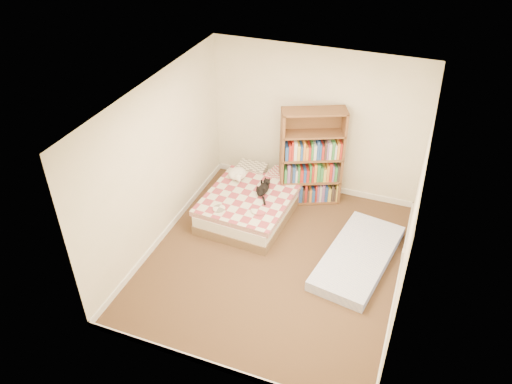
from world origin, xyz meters
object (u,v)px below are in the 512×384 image
(bed, at_px, (252,201))
(floor_mattress, at_px, (358,257))
(bookshelf, at_px, (311,169))
(white_dog, at_px, (238,174))
(black_cat, at_px, (264,188))

(bed, distance_m, floor_mattress, 1.93)
(bookshelf, bearing_deg, floor_mattress, -73.26)
(white_dog, bearing_deg, floor_mattress, -6.91)
(bed, bearing_deg, black_cat, 17.77)
(bed, relative_size, white_dog, 4.74)
(bed, xyz_separation_m, floor_mattress, (1.84, -0.57, -0.13))
(floor_mattress, xyz_separation_m, white_dog, (-2.20, 0.83, 0.42))
(bookshelf, distance_m, black_cat, 0.88)
(white_dog, bearing_deg, black_cat, -8.21)
(bed, bearing_deg, white_dog, 147.11)
(bookshelf, xyz_separation_m, floor_mattress, (1.08, -1.25, -0.51))
(bookshelf, height_order, white_dog, bookshelf)
(black_cat, bearing_deg, bookshelf, 45.11)
(bed, xyz_separation_m, bookshelf, (0.76, 0.69, 0.38))
(black_cat, bearing_deg, bed, -167.86)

